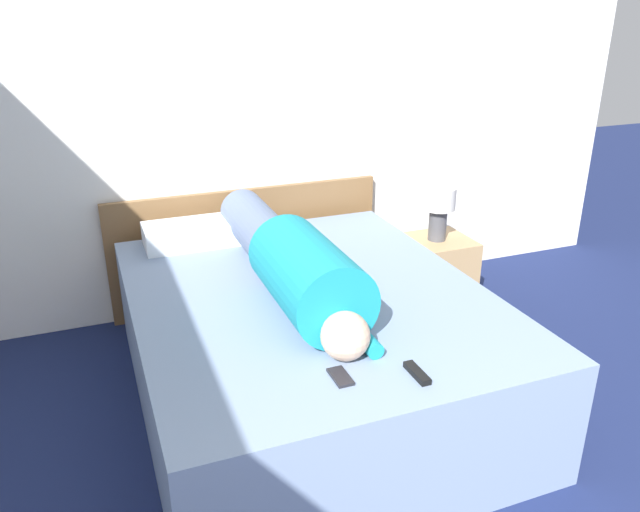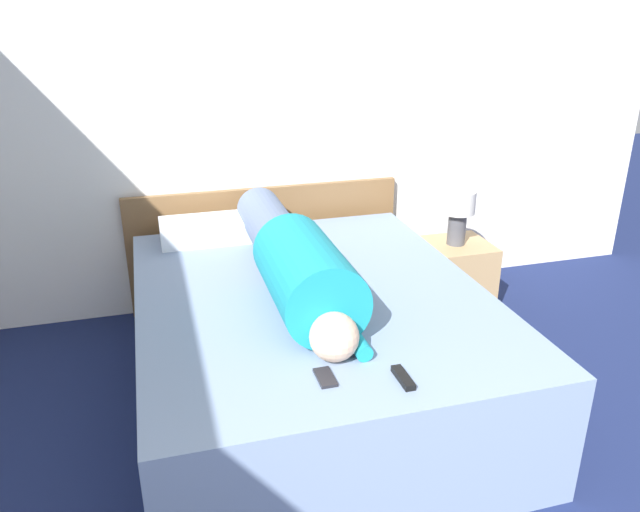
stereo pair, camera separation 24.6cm
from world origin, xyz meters
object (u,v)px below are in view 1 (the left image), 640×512
(cell_phone, at_px, (340,377))
(bed, at_px, (309,345))
(nightstand, at_px, (434,272))
(table_lamp, at_px, (439,207))
(tv_remote, at_px, (417,373))
(person_lying, at_px, (291,261))
(pillow_near_headboard, at_px, (193,233))

(cell_phone, bearing_deg, bed, 78.76)
(bed, height_order, nightstand, bed)
(table_lamp, distance_m, tv_remote, 1.83)
(bed, distance_m, cell_phone, 0.82)
(cell_phone, bearing_deg, person_lying, 84.63)
(nightstand, distance_m, person_lying, 1.47)
(bed, height_order, person_lying, person_lying)
(person_lying, bearing_deg, tv_remote, -77.02)
(pillow_near_headboard, bearing_deg, cell_phone, -81.18)
(nightstand, height_order, pillow_near_headboard, pillow_near_headboard)
(bed, height_order, cell_phone, cell_phone)
(bed, xyz_separation_m, table_lamp, (1.14, 0.68, 0.40))
(nightstand, bearing_deg, table_lamp, -90.00)
(bed, relative_size, person_lying, 1.22)
(tv_remote, bearing_deg, nightstand, 56.33)
(tv_remote, relative_size, cell_phone, 1.15)
(table_lamp, height_order, person_lying, person_lying)
(bed, distance_m, table_lamp, 1.39)
(bed, relative_size, pillow_near_headboard, 3.67)
(person_lying, distance_m, pillow_near_headboard, 0.88)
(bed, bearing_deg, tv_remote, -81.26)
(pillow_near_headboard, bearing_deg, person_lying, -68.29)
(table_lamp, distance_m, cell_phone, 1.93)
(bed, relative_size, cell_phone, 15.95)
(table_lamp, distance_m, pillow_near_headboard, 1.55)
(nightstand, height_order, cell_phone, cell_phone)
(person_lying, xyz_separation_m, pillow_near_headboard, (-0.32, 0.82, -0.10))
(pillow_near_headboard, bearing_deg, bed, -65.06)
(cell_phone, bearing_deg, table_lamp, 47.92)
(nightstand, distance_m, tv_remote, 1.87)
(nightstand, xyz_separation_m, table_lamp, (0.00, -0.00, 0.46))
(nightstand, height_order, person_lying, person_lying)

